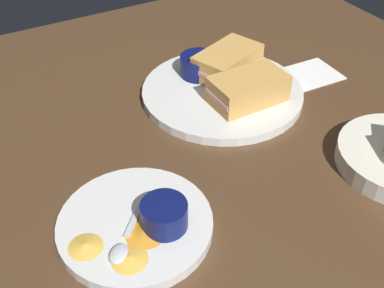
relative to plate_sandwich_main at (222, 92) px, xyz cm
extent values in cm
cube|color=#4C331E|center=(4.39, 9.70, -2.30)|extent=(110.00, 110.00, 3.00)
cylinder|color=silver|center=(0.00, 0.00, 0.00)|extent=(29.43, 29.43, 1.60)
cube|color=tan|center=(-1.78, 5.30, 3.20)|extent=(13.07, 7.72, 4.80)
cube|color=#DB938E|center=(-1.78, 5.30, 3.20)|extent=(13.32, 7.11, 0.80)
cube|color=tan|center=(-3.70, -4.19, 3.20)|extent=(14.84, 11.68, 4.80)
cube|color=#DB938E|center=(-3.70, -4.19, 3.20)|extent=(14.87, 11.21, 0.80)
cylinder|color=#0C144C|center=(1.10, -6.53, 2.69)|extent=(7.30, 7.30, 3.78)
cylinder|color=black|center=(1.10, -6.53, 4.18)|extent=(5.98, 5.98, 0.60)
cube|color=silver|center=(0.11, 3.32, 1.05)|extent=(1.35, 5.55, 0.40)
ellipsoid|color=silver|center=(0.66, -2.15, 1.20)|extent=(2.51, 3.40, 0.80)
cylinder|color=silver|center=(27.10, 21.12, 0.00)|extent=(20.70, 20.70, 1.60)
cylinder|color=#0C144C|center=(23.99, 23.71, 2.65)|extent=(6.14, 6.14, 3.69)
cylinder|color=olive|center=(23.99, 23.71, 4.09)|extent=(5.03, 5.03, 0.60)
cube|color=silver|center=(27.34, 21.38, 1.05)|extent=(4.38, 4.53, 0.40)
ellipsoid|color=silver|center=(31.14, 25.36, 1.20)|extent=(3.80, 3.83, 0.80)
cone|color=gold|center=(30.24, 26.52, 1.10)|extent=(5.73, 5.73, 0.60)
cone|color=gold|center=(34.21, 22.05, 1.10)|extent=(5.39, 5.39, 0.60)
cone|color=gold|center=(24.18, 24.61, 1.10)|extent=(5.46, 5.46, 0.60)
cone|color=orange|center=(26.92, 23.86, 1.10)|extent=(5.76, 5.76, 0.60)
cube|color=white|center=(-19.10, 2.25, -0.60)|extent=(11.40, 9.49, 0.40)
camera|label=1|loc=(41.41, 61.48, 48.57)|focal=44.75mm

